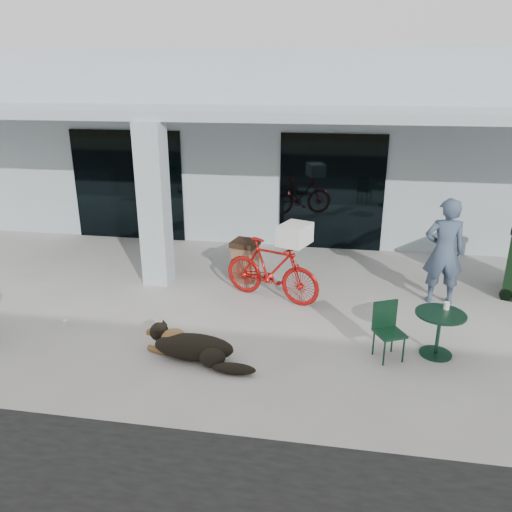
% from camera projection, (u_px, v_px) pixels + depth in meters
% --- Properties ---
extents(ground, '(80.00, 80.00, 0.00)m').
position_uv_depth(ground, '(201.00, 343.00, 7.68)').
color(ground, '#B9B5AE').
rests_on(ground, ground).
extents(building, '(22.00, 7.00, 4.50)m').
position_uv_depth(building, '(275.00, 136.00, 14.83)').
color(building, '#A0AEB5').
rests_on(building, ground).
extents(storefront_glass_left, '(2.80, 0.06, 2.70)m').
position_uv_depth(storefront_glass_left, '(128.00, 186.00, 12.37)').
color(storefront_glass_left, black).
rests_on(storefront_glass_left, ground).
extents(storefront_glass_right, '(2.40, 0.06, 2.70)m').
position_uv_depth(storefront_glass_right, '(331.00, 193.00, 11.58)').
color(storefront_glass_right, black).
rests_on(storefront_glass_right, ground).
extents(column, '(0.50, 0.50, 3.12)m').
position_uv_depth(column, '(154.00, 205.00, 9.54)').
color(column, '#A0AEB5').
rests_on(column, ground).
extents(overhang, '(22.00, 2.80, 0.18)m').
position_uv_depth(overhang, '(243.00, 113.00, 9.96)').
color(overhang, '#A0AEB5').
rests_on(overhang, column).
extents(bicycle, '(1.96, 1.17, 1.14)m').
position_uv_depth(bicycle, '(271.00, 270.00, 9.05)').
color(bicycle, '#AC100D').
rests_on(bicycle, ground).
extents(laundry_basket, '(0.63, 0.72, 0.36)m').
position_uv_depth(laundry_basket, '(295.00, 234.00, 8.58)').
color(laundry_basket, white).
rests_on(laundry_basket, bicycle).
extents(dog, '(1.43, 0.82, 0.45)m').
position_uv_depth(dog, '(194.00, 346.00, 7.16)').
color(dog, black).
rests_on(dog, ground).
extents(cup_near_dog, '(0.08, 0.08, 0.09)m').
position_uv_depth(cup_near_dog, '(65.00, 323.00, 8.23)').
color(cup_near_dog, white).
rests_on(cup_near_dog, ground).
extents(cafe_table_far, '(0.95, 0.95, 0.67)m').
position_uv_depth(cafe_table_far, '(438.00, 334.00, 7.25)').
color(cafe_table_far, '#123521').
rests_on(cafe_table_far, ground).
extents(cafe_chair_far_a, '(0.52, 0.54, 0.84)m').
position_uv_depth(cafe_chair_far_a, '(390.00, 332.00, 7.12)').
color(cafe_chair_far_a, '#123521').
rests_on(cafe_chair_far_a, ground).
extents(person, '(0.73, 0.49, 1.93)m').
position_uv_depth(person, '(444.00, 252.00, 8.80)').
color(person, '#3C4D65').
rests_on(person, ground).
extents(cup_on_table, '(0.11, 0.11, 0.11)m').
position_uv_depth(cup_on_table, '(447.00, 306.00, 7.25)').
color(cup_on_table, white).
rests_on(cup_on_table, cafe_table_far).
extents(trash_receptacle, '(0.58, 0.58, 0.83)m').
position_uv_depth(trash_receptacle, '(245.00, 261.00, 9.97)').
color(trash_receptacle, brown).
rests_on(trash_receptacle, ground).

